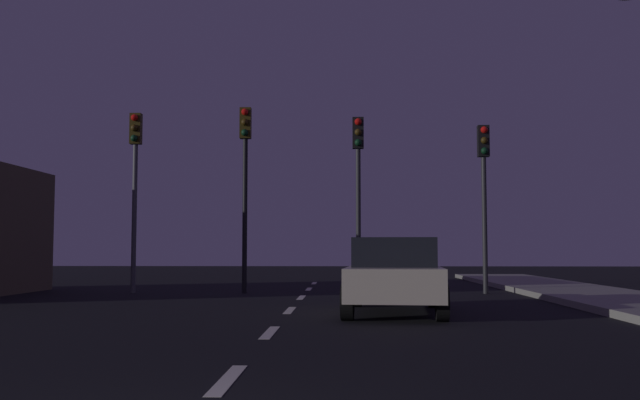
{
  "coord_description": "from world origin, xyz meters",
  "views": [
    {
      "loc": [
        1.13,
        -4.19,
        1.26
      ],
      "look_at": [
        0.45,
        14.93,
        2.6
      ],
      "focal_mm": 39.21,
      "sensor_mm": 36.0,
      "label": 1
    }
  ],
  "objects_px": {
    "traffic_signal_far_right": "(484,175)",
    "traffic_signal_center_right": "(358,170)",
    "car_stopped_ahead": "(394,275)",
    "traffic_signal_center_left": "(245,163)",
    "traffic_signal_far_left": "(135,167)"
  },
  "relations": [
    {
      "from": "traffic_signal_center_left",
      "to": "car_stopped_ahead",
      "type": "height_order",
      "value": "traffic_signal_center_left"
    },
    {
      "from": "traffic_signal_far_left",
      "to": "traffic_signal_far_right",
      "type": "bearing_deg",
      "value": -0.0
    },
    {
      "from": "traffic_signal_center_left",
      "to": "traffic_signal_center_right",
      "type": "bearing_deg",
      "value": -0.01
    },
    {
      "from": "traffic_signal_center_left",
      "to": "car_stopped_ahead",
      "type": "bearing_deg",
      "value": -57.95
    },
    {
      "from": "traffic_signal_center_right",
      "to": "car_stopped_ahead",
      "type": "height_order",
      "value": "traffic_signal_center_right"
    },
    {
      "from": "traffic_signal_far_left",
      "to": "traffic_signal_center_left",
      "type": "bearing_deg",
      "value": 0.01
    },
    {
      "from": "traffic_signal_center_right",
      "to": "car_stopped_ahead",
      "type": "relative_size",
      "value": 1.21
    },
    {
      "from": "traffic_signal_center_right",
      "to": "traffic_signal_far_right",
      "type": "bearing_deg",
      "value": -0.01
    },
    {
      "from": "traffic_signal_far_left",
      "to": "traffic_signal_center_left",
      "type": "relative_size",
      "value": 0.97
    },
    {
      "from": "traffic_signal_far_left",
      "to": "car_stopped_ahead",
      "type": "height_order",
      "value": "traffic_signal_far_left"
    },
    {
      "from": "traffic_signal_far_right",
      "to": "traffic_signal_center_left",
      "type": "bearing_deg",
      "value": 179.99
    },
    {
      "from": "traffic_signal_far_right",
      "to": "car_stopped_ahead",
      "type": "height_order",
      "value": "traffic_signal_far_right"
    },
    {
      "from": "traffic_signal_far_left",
      "to": "traffic_signal_center_right",
      "type": "bearing_deg",
      "value": -0.0
    },
    {
      "from": "car_stopped_ahead",
      "to": "traffic_signal_center_left",
      "type": "bearing_deg",
      "value": 122.05
    },
    {
      "from": "traffic_signal_far_right",
      "to": "traffic_signal_center_right",
      "type": "bearing_deg",
      "value": 179.99
    }
  ]
}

